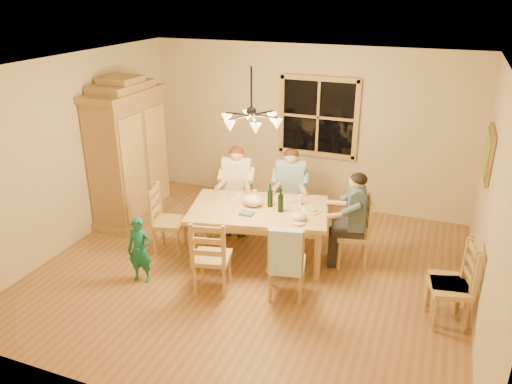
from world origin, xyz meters
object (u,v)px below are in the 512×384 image
at_px(dining_table, 259,215).
at_px(wine_bottle_a, 270,195).
at_px(chair_far_right, 290,213).
at_px(adult_slate_man, 355,208).
at_px(wine_bottle_b, 281,200).
at_px(chandelier, 251,119).
at_px(child, 140,250).
at_px(chair_spare_front, 448,294).
at_px(adult_woman, 237,178).
at_px(armoire, 129,156).
at_px(chair_end_left, 170,232).
at_px(adult_plaid_man, 291,181).
at_px(chair_near_right, 286,274).
at_px(chair_end_right, 352,244).
at_px(chair_near_left, 212,268).
at_px(chair_far_left, 237,210).
at_px(chair_spare_back, 447,299).

height_order(dining_table, wine_bottle_a, wine_bottle_a).
xyz_separation_m(dining_table, chair_far_right, (0.16, 0.93, -0.36)).
relative_size(chair_far_right, adult_slate_man, 1.13).
bearing_deg(wine_bottle_b, dining_table, 179.45).
bearing_deg(chandelier, dining_table, 96.58).
xyz_separation_m(dining_table, wine_bottle_a, (0.13, 0.10, 0.26)).
distance_m(child, chair_spare_front, 3.74).
relative_size(chair_far_right, adult_woman, 1.13).
xyz_separation_m(armoire, wine_bottle_b, (2.69, -0.50, -0.13)).
bearing_deg(chair_end_left, adult_plaid_man, 117.98).
distance_m(chair_far_right, adult_slate_man, 1.38).
bearing_deg(child, chair_near_right, 1.81).
relative_size(adult_plaid_man, adult_slate_man, 1.00).
bearing_deg(wine_bottle_a, chair_end_right, 9.39).
distance_m(wine_bottle_b, chair_spare_front, 2.32).
xyz_separation_m(chair_end_left, wine_bottle_a, (1.37, 0.39, 0.62)).
bearing_deg(chair_end_left, wine_bottle_b, 87.40).
height_order(chair_near_left, adult_slate_man, adult_slate_man).
bearing_deg(adult_slate_man, chair_far_left, 63.43).
distance_m(chandelier, chair_near_left, 1.89).
bearing_deg(chair_near_left, chair_spare_front, -3.59).
height_order(chair_near_left, wine_bottle_b, wine_bottle_b).
bearing_deg(armoire, adult_woman, 8.31).
xyz_separation_m(chair_far_left, chair_spare_front, (3.14, -1.25, 0.00)).
height_order(chair_end_right, child, chair_end_right).
xyz_separation_m(adult_woman, wine_bottle_a, (0.77, -0.65, 0.08)).
xyz_separation_m(adult_woman, chair_spare_front, (3.14, -1.25, -0.54)).
bearing_deg(wine_bottle_b, wine_bottle_a, 150.82).
bearing_deg(chair_far_left, adult_slate_man, 153.43).
distance_m(adult_plaid_man, chair_spare_front, 2.79).
distance_m(armoire, chair_far_right, 2.68).
relative_size(chair_far_left, chair_end_left, 1.00).
bearing_deg(chair_end_right, chair_far_right, 46.64).
relative_size(chair_near_right, adult_plaid_man, 1.13).
height_order(chair_near_left, chair_spare_front, same).
height_order(chair_near_left, adult_plaid_man, adult_plaid_man).
xyz_separation_m(dining_table, child, (-1.20, -1.10, -0.22)).
distance_m(chair_far_right, chair_end_right, 1.27).
relative_size(chair_near_right, chair_spare_front, 1.00).
height_order(chair_far_left, wine_bottle_a, wine_bottle_a).
distance_m(dining_table, wine_bottle_b, 0.41).
distance_m(chair_far_left, chair_end_left, 1.20).
relative_size(chair_far_left, chair_end_right, 1.00).
bearing_deg(child, chair_far_left, 64.16).
bearing_deg(child, adult_plaid_man, 47.19).
relative_size(armoire, adult_woman, 2.63).
relative_size(chandelier, wine_bottle_a, 2.33).
height_order(wine_bottle_b, chair_spare_back, wine_bottle_b).
xyz_separation_m(chair_near_left, chair_end_right, (1.50, 1.24, 0.00)).
bearing_deg(dining_table, wine_bottle_a, 38.54).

